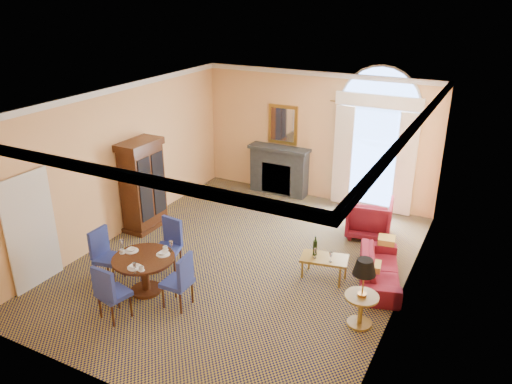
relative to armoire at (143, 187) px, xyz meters
The scene contains 12 objects.
ground 2.91m from the armoire, ahead, with size 7.50×7.50×0.00m, color #141540.
room_envelope 3.12m from the armoire, ahead, with size 6.04×7.52×3.45m.
armoire is the anchor object (origin of this frame).
dining_table 2.70m from the armoire, 51.19° to the right, with size 1.09×1.09×0.88m.
dining_chair_north 2.01m from the armoire, 36.86° to the right, with size 0.56×0.56×1.00m.
dining_chair_south 3.47m from the armoire, 60.09° to the right, with size 0.54×0.54×1.00m.
dining_chair_east 3.35m from the armoire, 40.67° to the right, with size 0.49×0.47×1.00m.
dining_chair_west 2.25m from the armoire, 69.90° to the right, with size 0.52×0.52×1.00m.
sofa 5.32m from the armoire, ahead, with size 1.78×0.70×0.52m, color maroon.
armchair 4.99m from the armoire, 22.48° to the left, with size 0.91×0.94×0.85m, color maroon.
coffee_table 4.35m from the armoire, ahead, with size 0.94×0.64×0.81m.
side_table 5.47m from the armoire, 13.18° to the right, with size 0.54×0.54×1.17m.
Camera 1 is at (4.16, -7.54, 5.03)m, focal length 35.00 mm.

